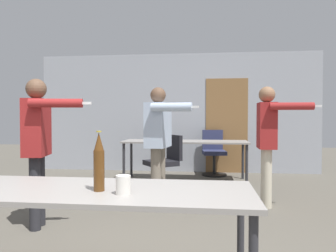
% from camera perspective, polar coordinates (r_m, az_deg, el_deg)
% --- Properties ---
extents(back_wall, '(6.18, 0.12, 2.61)m').
position_cam_1_polar(back_wall, '(7.30, 1.74, 2.26)').
color(back_wall, '#A3A8B2').
rests_on(back_wall, ground_plane).
extents(conference_table_near, '(2.27, 0.73, 0.76)m').
position_cam_1_polar(conference_table_near, '(2.23, -15.89, -11.96)').
color(conference_table_near, gray).
rests_on(conference_table_near, ground_plane).
extents(conference_table_far, '(2.35, 0.73, 0.76)m').
position_cam_1_polar(conference_table_far, '(6.24, 2.98, -3.17)').
color(conference_table_far, gray).
rests_on(conference_table_far, ground_plane).
extents(person_center_tall, '(0.75, 0.78, 1.63)m').
position_cam_1_polar(person_center_tall, '(4.60, -1.56, -1.48)').
color(person_center_tall, slate).
rests_on(person_center_tall, ground_plane).
extents(person_left_plaid, '(0.74, 0.60, 1.63)m').
position_cam_1_polar(person_left_plaid, '(4.63, 16.96, -1.31)').
color(person_left_plaid, beige).
rests_on(person_left_plaid, ground_plane).
extents(person_near_casual, '(0.80, 0.55, 1.63)m').
position_cam_1_polar(person_near_casual, '(3.84, -21.69, -1.83)').
color(person_near_casual, '#28282D').
rests_on(person_near_casual, ground_plane).
extents(office_chair_near_pushed, '(0.68, 0.67, 0.91)m').
position_cam_1_polar(office_chair_near_pushed, '(5.52, -0.55, -6.69)').
color(office_chair_near_pushed, black).
rests_on(office_chair_near_pushed, ground_plane).
extents(office_chair_mid_tucked, '(0.52, 0.57, 0.94)m').
position_cam_1_polar(office_chair_mid_tucked, '(6.95, 7.97, -4.82)').
color(office_chair_mid_tucked, black).
rests_on(office_chair_mid_tucked, ground_plane).
extents(beer_bottle, '(0.07, 0.07, 0.37)m').
position_cam_1_polar(beer_bottle, '(2.07, -11.83, -6.27)').
color(beer_bottle, '#563314').
rests_on(beer_bottle, conference_table_near).
extents(drink_cup, '(0.09, 0.09, 0.11)m').
position_cam_1_polar(drink_cup, '(1.98, -7.81, -10.10)').
color(drink_cup, silver).
rests_on(drink_cup, conference_table_near).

